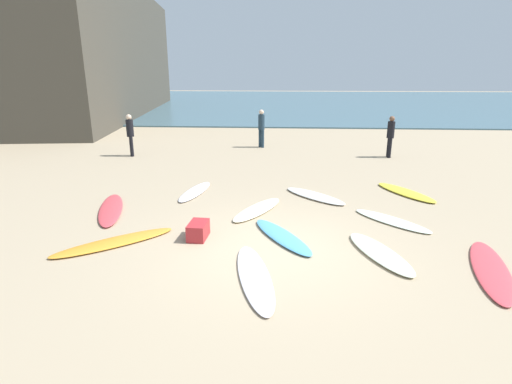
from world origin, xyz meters
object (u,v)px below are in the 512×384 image
Objects in this scene: surfboard_0 at (255,276)px; surfboard_4 at (115,242)px; surfboard_5 at (282,236)px; surfboard_6 at (315,196)px; surfboard_2 at (491,269)px; beach_cooler at (198,230)px; surfboard_7 at (406,192)px; surfboard_3 at (392,221)px; beachgoer_near at (130,133)px; surfboard_1 at (380,253)px; surfboard_10 at (111,209)px; beachgoer_mid at (261,127)px; surfboard_8 at (195,191)px; beachgoer_far at (390,135)px; surfboard_9 at (257,209)px.

surfboard_4 is (-2.90, 1.20, 0.00)m from surfboard_0.
surfboard_5 is 1.03× the size of surfboard_6.
surfboard_6 reaches higher than surfboard_4.
surfboard_4 is at bearing -169.16° from surfboard_2.
beach_cooler reaches higher than surfboard_4.
surfboard_0 is at bearing 23.15° from surfboard_7.
surfboard_0 is 4.00× the size of beach_cooler.
surfboard_3 is 0.79× the size of surfboard_4.
beachgoer_near reaches higher than surfboard_6.
surfboard_4 reaches higher than surfboard_0.
surfboard_1 is 0.79× the size of surfboard_10.
surfboard_7 and surfboard_10 have the same top height.
surfboard_6 is at bearing -90.08° from surfboard_3.
surfboard_7 is (2.58, 0.50, -0.00)m from surfboard_6.
surfboard_7 is (6.84, 3.81, 0.00)m from surfboard_4.
beachgoer_mid is (-3.44, 8.99, 0.89)m from surfboard_3.
beachgoer_mid is at bearing -92.02° from surfboard_8.
surfboard_9 is at bearing 146.56° from beachgoer_far.
beach_cooler is (-5.22, -3.41, 0.13)m from surfboard_7.
surfboard_10 reaches higher than surfboard_0.
surfboard_8 is 1.21× the size of beachgoer_near.
surfboard_4 is 3.48m from surfboard_9.
beachgoer_mid reaches higher than surfboard_2.
beachgoer_near reaches higher than surfboard_5.
surfboard_9 is 1.23× the size of beachgoer_mid.
surfboard_2 is 1.47× the size of beachgoer_mid.
surfboard_3 is 6.76m from surfboard_10.
surfboard_7 is at bearing -156.11° from surfboard_3.
surfboard_3 is at bearing 30.20° from surfboard_0.
surfboard_1 reaches higher than surfboard_5.
beachgoer_near is (-7.90, 8.53, 0.88)m from surfboard_1.
surfboard_2 is 1.47× the size of beachgoer_near.
surfboard_0 is 4.11m from surfboard_2.
surfboard_10 is (-6.08, 2.09, -0.00)m from surfboard_1.
surfboard_1 is 4.31m from surfboard_7.
surfboard_2 is at bearing -13.57° from beachgoer_mid.
surfboard_1 is (2.30, 1.02, 0.01)m from surfboard_0.
surfboard_7 is (0.97, 2.25, 0.01)m from surfboard_3.
surfboard_6 reaches higher than surfboard_8.
surfboard_4 is 1.16× the size of surfboard_7.
surfboard_1 is at bearing 167.79° from beachgoer_far.
surfboard_6 is 1.25× the size of beachgoer_far.
surfboard_6 is at bearing 140.78° from surfboard_2.
surfboard_1 reaches higher than surfboard_10.
beachgoer_near is 1.00× the size of beachgoer_mid.
surfboard_4 is 11.60m from beachgoer_far.
surfboard_9 is (-2.45, 2.31, -0.01)m from surfboard_1.
surfboard_6 is 0.96× the size of surfboard_7.
surfboard_2 is 1.17× the size of surfboard_5.
surfboard_4 is at bearing -6.26° from surfboard_6.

